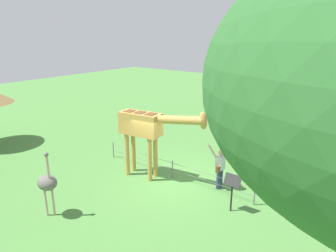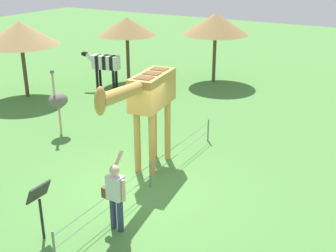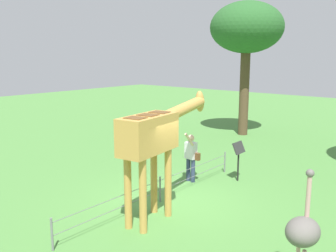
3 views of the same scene
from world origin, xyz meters
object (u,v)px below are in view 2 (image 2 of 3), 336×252
shade_hut_near (20,33)px  info_sign (39,200)px  giraffe (148,98)px  ostrich (58,100)px  visitor (115,193)px  shade_hut_aside (127,26)px  zebra (105,64)px  shade_hut_far (216,24)px

shade_hut_near → info_sign: size_ratio=2.41×
giraffe → ostrich: 4.18m
visitor → shade_hut_aside: (-9.94, -6.65, 1.71)m
zebra → info_sign: (9.45, 5.65, -0.21)m
visitor → shade_hut_near: size_ratio=0.54×
shade_hut_far → ostrich: bearing=-11.9°
shade_hut_near → shade_hut_aside: shade_hut_near is taller
giraffe → ostrich: giraffe is taller
shade_hut_far → giraffe: bearing=13.6°
shade_hut_aside → ostrich: bearing=14.8°
zebra → shade_hut_aside: shade_hut_aside is taller
giraffe → shade_hut_aside: 9.16m
shade_hut_near → shade_hut_far: size_ratio=0.99×
giraffe → shade_hut_near: shade_hut_near is taller
shade_hut_near → shade_hut_aside: size_ratio=1.05×
giraffe → shade_hut_far: size_ratio=1.16×
shade_hut_near → visitor: bearing=57.0°
giraffe → shade_hut_aside: (-7.16, -5.70, 0.48)m
giraffe → shade_hut_near: bearing=-110.8°
visitor → shade_hut_near: (-5.88, -9.06, 1.78)m
giraffe → shade_hut_near: (-3.09, -8.12, 0.55)m
ostrich → shade_hut_far: shade_hut_far is taller
shade_hut_near → giraffe: bearing=69.2°
shade_hut_aside → visitor: bearing=33.8°
visitor → zebra: (-8.39, -6.81, 0.26)m
shade_hut_aside → giraffe: bearing=38.6°
shade_hut_far → info_sign: (13.06, 2.00, -1.77)m
shade_hut_aside → info_sign: size_ratio=2.30×
zebra → shade_hut_near: size_ratio=0.57×
ostrich → info_sign: 5.95m
zebra → ostrich: (4.87, 1.86, 0.01)m
visitor → giraffe: bearing=-161.4°
zebra → info_sign: bearing=30.9°
visitor → shade_hut_far: size_ratio=0.54×
giraffe → ostrich: size_ratio=1.66×
giraffe → visitor: 3.19m
info_sign → zebra: bearing=-149.1°
visitor → shade_hut_far: (-12.00, -3.16, 1.82)m
giraffe → info_sign: giraffe is taller
shade_hut_far → zebra: bearing=-45.2°
giraffe → zebra: 8.17m
visitor → shade_hut_far: 12.54m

